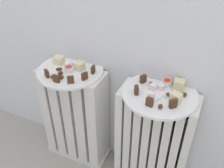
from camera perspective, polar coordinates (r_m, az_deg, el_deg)
radiator_left at (r=1.34m, az=-8.39°, el=-7.51°), size 0.34×0.15×0.56m
radiator_right at (r=1.22m, az=9.44°, el=-13.26°), size 0.34×0.15×0.56m
plate_left at (r=1.17m, az=-9.60°, el=3.11°), size 0.31×0.31×0.01m
plate_right at (r=1.02m, az=10.98°, el=-2.28°), size 0.31×0.31×0.01m
dark_cake_slice_left_0 at (r=1.12m, az=-14.88°, el=2.36°), size 0.03×0.03×0.03m
dark_cake_slice_left_1 at (r=1.08m, az=-12.82°, el=1.22°), size 0.03×0.01×0.03m
dark_cake_slice_left_2 at (r=1.06m, az=-9.58°, el=0.99°), size 0.03×0.03×0.03m
dark_cake_slice_left_3 at (r=1.08m, az=-6.36°, el=1.82°), size 0.02×0.03×0.03m
dark_cake_slice_left_4 at (r=1.12m, az=-4.41°, el=3.35°), size 0.02×0.03×0.03m
marble_cake_slice_left_0 at (r=1.15m, az=-7.52°, el=4.14°), size 0.04×0.04×0.04m
marble_cake_slice_left_1 at (r=1.21m, az=-12.24°, el=5.42°), size 0.05×0.04×0.04m
turkish_delight_left_0 at (r=1.18m, az=-10.26°, el=4.33°), size 0.03×0.03×0.02m
turkish_delight_left_1 at (r=1.18m, az=-8.60°, el=4.66°), size 0.03×0.03×0.02m
medjool_date_left_0 at (r=1.10m, az=-11.78°, el=1.56°), size 0.03×0.03×0.02m
medjool_date_left_1 at (r=1.13m, az=-11.88°, el=2.50°), size 0.03×0.03×0.02m
medjool_date_left_2 at (r=1.11m, az=-13.50°, el=1.57°), size 0.03×0.02×0.01m
medjool_date_left_3 at (r=1.16m, az=-12.17°, el=3.40°), size 0.03×0.03×0.02m
jam_bowl_left at (r=1.14m, az=-9.98°, el=3.44°), size 0.04×0.04×0.03m
dark_cake_slice_right_0 at (r=1.06m, az=7.23°, el=1.18°), size 0.03×0.03×0.04m
dark_cake_slice_right_1 at (r=0.99m, az=5.69°, el=-1.40°), size 0.03×0.03×0.04m
dark_cake_slice_right_2 at (r=0.94m, az=8.70°, el=-4.14°), size 0.03×0.02×0.04m
dark_cake_slice_right_3 at (r=0.95m, az=13.98°, el=-4.46°), size 0.03×0.03×0.04m
marble_cake_slice_right_0 at (r=0.97m, az=14.55°, el=-3.13°), size 0.05×0.04×0.04m
marble_cake_slice_right_1 at (r=1.04m, az=15.23°, el=-0.21°), size 0.05×0.04×0.04m
turkish_delight_right_0 at (r=0.98m, az=9.14°, el=-2.55°), size 0.02×0.02×0.02m
turkish_delight_right_1 at (r=1.03m, az=11.29°, el=-0.70°), size 0.03×0.03×0.02m
turkish_delight_right_2 at (r=1.03m, az=9.48°, el=-0.66°), size 0.03×0.03×0.03m
medjool_date_right_0 at (r=1.00m, az=13.20°, el=-2.41°), size 0.03×0.02×0.02m
medjool_date_right_1 at (r=0.94m, az=11.15°, el=-5.11°), size 0.02×0.03×0.01m
medjool_date_right_2 at (r=1.05m, az=9.19°, el=0.06°), size 0.03×0.02×0.02m
medjool_date_right_3 at (r=1.02m, az=16.31°, el=-2.36°), size 0.03×0.03×0.02m
jam_bowl_right at (r=1.06m, az=12.60°, el=0.35°), size 0.04×0.04×0.03m
fork at (r=0.98m, az=10.74°, el=-3.54°), size 0.06×0.10×0.00m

